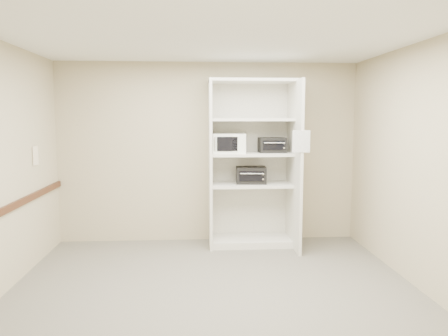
{
  "coord_description": "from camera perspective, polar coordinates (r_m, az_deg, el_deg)",
  "views": [
    {
      "loc": [
        -0.19,
        -4.6,
        1.88
      ],
      "look_at": [
        0.2,
        1.43,
        1.18
      ],
      "focal_mm": 35.0,
      "sensor_mm": 36.0,
      "label": 1
    }
  ],
  "objects": [
    {
      "name": "chair_rail",
      "position": [
        5.13,
        -27.16,
        -5.16
      ],
      "size": [
        0.04,
        3.98,
        0.08
      ],
      "primitive_type": "cube",
      "color": "#3E1F10",
      "rests_on": "wall_left"
    },
    {
      "name": "microwave",
      "position": [
        6.32,
        0.74,
        3.25
      ],
      "size": [
        0.5,
        0.4,
        0.28
      ],
      "primitive_type": "cube",
      "rotation": [
        0.0,
        0.0,
        -0.1
      ],
      "color": "white",
      "rests_on": "shelving_unit"
    },
    {
      "name": "toaster_oven_lower",
      "position": [
        6.42,
        3.54,
        -0.92
      ],
      "size": [
        0.45,
        0.36,
        0.24
      ],
      "primitive_type": "cube",
      "rotation": [
        0.0,
        0.0,
        -0.07
      ],
      "color": "black",
      "rests_on": "shelving_unit"
    },
    {
      "name": "toaster_oven_upper",
      "position": [
        6.44,
        6.29,
        3.01
      ],
      "size": [
        0.39,
        0.3,
        0.22
      ],
      "primitive_type": "cube",
      "rotation": [
        0.0,
        0.0,
        0.02
      ],
      "color": "black",
      "rests_on": "shelving_unit"
    },
    {
      "name": "paper_sign",
      "position": [
        5.86,
        10.06,
        3.44
      ],
      "size": [
        0.23,
        0.02,
        0.29
      ],
      "primitive_type": "cube",
      "rotation": [
        0.0,
        0.0,
        -0.08
      ],
      "color": "white",
      "rests_on": "shelving_unit"
    },
    {
      "name": "wall_right",
      "position": [
        5.24,
        24.07,
        0.22
      ],
      "size": [
        0.02,
        4.0,
        2.7
      ],
      "primitive_type": "cube",
      "color": "tan",
      "rests_on": "ground"
    },
    {
      "name": "wall_front",
      "position": [
        2.67,
        0.47,
        -4.9
      ],
      "size": [
        4.5,
        0.02,
        2.7
      ],
      "primitive_type": "cube",
      "color": "tan",
      "rests_on": "ground"
    },
    {
      "name": "ceiling",
      "position": [
        4.68,
        -1.39,
        16.69
      ],
      "size": [
        4.5,
        4.0,
        0.01
      ],
      "primitive_type": "cube",
      "color": "white"
    },
    {
      "name": "wall_back",
      "position": [
        6.63,
        -2.07,
        2.02
      ],
      "size": [
        4.5,
        0.02,
        2.7
      ],
      "primitive_type": "cube",
      "color": "tan",
      "rests_on": "ground"
    },
    {
      "name": "floor",
      "position": [
        4.98,
        -1.3,
        -15.59
      ],
      "size": [
        4.5,
        4.0,
        0.01
      ],
      "primitive_type": "cube",
      "color": "#615D53",
      "rests_on": "ground"
    },
    {
      "name": "wall_poster",
      "position": [
        6.08,
        -23.4,
        1.48
      ],
      "size": [
        0.01,
        0.17,
        0.24
      ],
      "primitive_type": "cube",
      "color": "white",
      "rests_on": "wall_left"
    },
    {
      "name": "shelving_unit",
      "position": [
        6.41,
        3.98,
        -0.12
      ],
      "size": [
        1.24,
        0.92,
        2.42
      ],
      "color": "white",
      "rests_on": "floor"
    }
  ]
}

